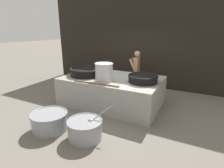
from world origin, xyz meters
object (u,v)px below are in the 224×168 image
(cook, at_px, (136,70))
(prep_bowl_vegetables, at_px, (85,128))
(giant_wok_near, at_px, (86,71))
(stock_pot, at_px, (104,72))
(prep_bowl_meat, at_px, (50,120))
(giant_wok_far, at_px, (143,78))

(cook, xyz_separation_m, prep_bowl_vegetables, (0.03, -3.35, -0.60))
(giant_wok_near, height_order, prep_bowl_vegetables, giant_wok_near)
(giant_wok_near, bearing_deg, stock_pot, -19.74)
(prep_bowl_vegetables, xyz_separation_m, prep_bowl_meat, (-0.94, -0.09, 0.00))
(giant_wok_far, bearing_deg, prep_bowl_meat, -128.78)
(prep_bowl_meat, bearing_deg, stock_pot, 70.14)
(giant_wok_near, distance_m, prep_bowl_vegetables, 2.31)
(giant_wok_far, relative_size, stock_pot, 1.58)
(cook, height_order, prep_bowl_vegetables, cook)
(cook, height_order, prep_bowl_meat, cook)
(giant_wok_near, bearing_deg, prep_bowl_vegetables, -56.32)
(giant_wok_far, bearing_deg, giant_wok_near, -177.15)
(stock_pot, relative_size, cook, 0.34)
(giant_wok_near, xyz_separation_m, prep_bowl_vegetables, (1.21, -1.81, -0.76))
(cook, bearing_deg, giant_wok_far, 108.00)
(giant_wok_far, relative_size, prep_bowl_vegetables, 0.97)
(giant_wok_near, relative_size, cook, 0.67)
(giant_wok_near, height_order, cook, cook)
(stock_pot, bearing_deg, giant_wok_far, 21.06)
(stock_pot, bearing_deg, giant_wok_near, 160.26)
(prep_bowl_meat, bearing_deg, prep_bowl_vegetables, 5.69)
(stock_pot, relative_size, prep_bowl_meat, 0.62)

